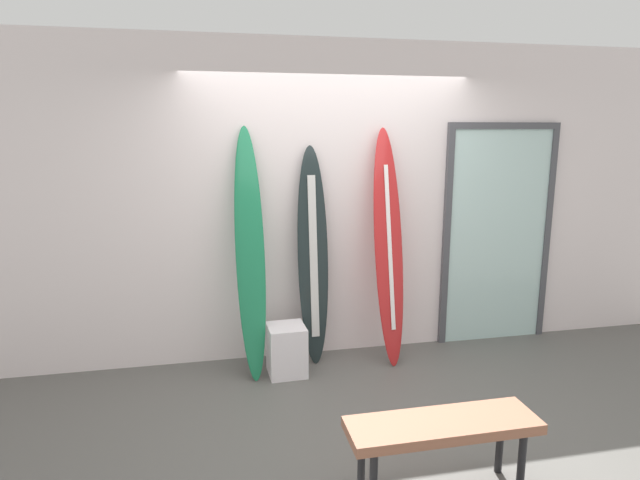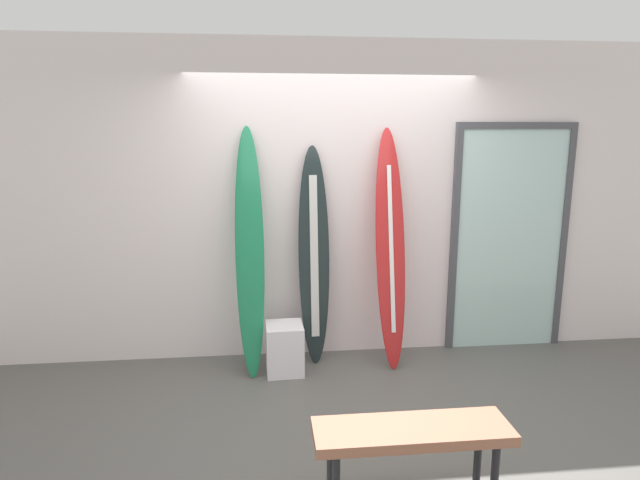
{
  "view_description": "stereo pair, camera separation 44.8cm",
  "coord_description": "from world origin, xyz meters",
  "px_view_note": "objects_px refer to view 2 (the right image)",
  "views": [
    {
      "loc": [
        -1.04,
        -3.35,
        2.03
      ],
      "look_at": [
        -0.14,
        0.95,
        1.12
      ],
      "focal_mm": 29.73,
      "sensor_mm": 36.0,
      "label": 1
    },
    {
      "loc": [
        -0.6,
        -3.42,
        2.03
      ],
      "look_at": [
        -0.14,
        0.95,
        1.12
      ],
      "focal_mm": 29.73,
      "sensor_mm": 36.0,
      "label": 2
    }
  ],
  "objects_px": {
    "surfboard_emerald": "(250,254)",
    "glass_door": "(509,235)",
    "surfboard_charcoal": "(314,256)",
    "bench": "(412,436)",
    "display_block_left": "(285,348)",
    "surfboard_crimson": "(390,250)"
  },
  "relations": [
    {
      "from": "surfboard_emerald",
      "to": "glass_door",
      "type": "height_order",
      "value": "glass_door"
    },
    {
      "from": "surfboard_charcoal",
      "to": "bench",
      "type": "relative_size",
      "value": 1.77
    },
    {
      "from": "display_block_left",
      "to": "glass_door",
      "type": "xyz_separation_m",
      "value": [
        2.11,
        0.37,
        0.87
      ]
    },
    {
      "from": "surfboard_crimson",
      "to": "glass_door",
      "type": "bearing_deg",
      "value": 11.7
    },
    {
      "from": "surfboard_crimson",
      "to": "surfboard_emerald",
      "type": "bearing_deg",
      "value": -179.85
    },
    {
      "from": "surfboard_charcoal",
      "to": "surfboard_crimson",
      "type": "height_order",
      "value": "surfboard_crimson"
    },
    {
      "from": "display_block_left",
      "to": "glass_door",
      "type": "distance_m",
      "value": 2.31
    },
    {
      "from": "surfboard_crimson",
      "to": "bench",
      "type": "bearing_deg",
      "value": -99.28
    },
    {
      "from": "surfboard_charcoal",
      "to": "surfboard_emerald",
      "type": "bearing_deg",
      "value": -168.62
    },
    {
      "from": "surfboard_emerald",
      "to": "surfboard_crimson",
      "type": "xyz_separation_m",
      "value": [
        1.2,
        0.0,
        0.0
      ]
    },
    {
      "from": "surfboard_emerald",
      "to": "surfboard_charcoal",
      "type": "xyz_separation_m",
      "value": [
        0.55,
        0.11,
        -0.06
      ]
    },
    {
      "from": "surfboard_charcoal",
      "to": "display_block_left",
      "type": "bearing_deg",
      "value": -139.56
    },
    {
      "from": "surfboard_charcoal",
      "to": "glass_door",
      "type": "xyz_separation_m",
      "value": [
        1.83,
        0.14,
        0.13
      ]
    },
    {
      "from": "surfboard_emerald",
      "to": "display_block_left",
      "type": "xyz_separation_m",
      "value": [
        0.28,
        -0.12,
        -0.81
      ]
    },
    {
      "from": "surfboard_emerald",
      "to": "surfboard_charcoal",
      "type": "bearing_deg",
      "value": 11.38
    },
    {
      "from": "surfboard_crimson",
      "to": "bench",
      "type": "height_order",
      "value": "surfboard_crimson"
    },
    {
      "from": "bench",
      "to": "surfboard_emerald",
      "type": "bearing_deg",
      "value": 116.51
    },
    {
      "from": "surfboard_crimson",
      "to": "display_block_left",
      "type": "height_order",
      "value": "surfboard_crimson"
    },
    {
      "from": "surfboard_emerald",
      "to": "surfboard_crimson",
      "type": "height_order",
      "value": "surfboard_emerald"
    },
    {
      "from": "surfboard_charcoal",
      "to": "bench",
      "type": "bearing_deg",
      "value": -79.56
    },
    {
      "from": "surfboard_charcoal",
      "to": "glass_door",
      "type": "bearing_deg",
      "value": 4.28
    },
    {
      "from": "glass_door",
      "to": "bench",
      "type": "relative_size",
      "value": 1.95
    }
  ]
}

